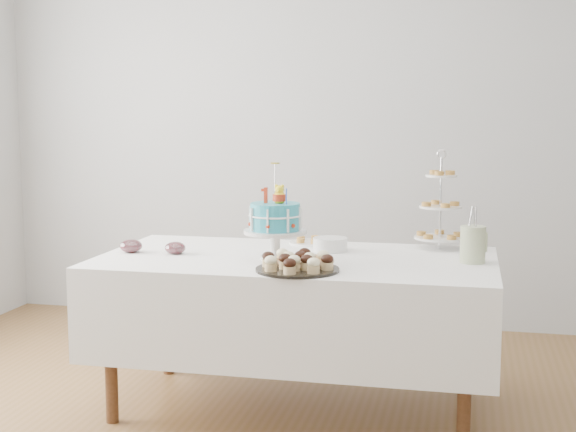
% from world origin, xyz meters
% --- Properties ---
extents(floor, '(5.00, 5.00, 0.00)m').
position_xyz_m(floor, '(0.00, 0.00, 0.00)').
color(floor, brown).
rests_on(floor, ground).
extents(walls, '(5.04, 4.04, 2.70)m').
position_xyz_m(walls, '(0.00, 0.00, 1.35)').
color(walls, '#A3A6A8').
rests_on(walls, floor).
extents(table, '(1.92, 1.02, 0.77)m').
position_xyz_m(table, '(0.00, 0.30, 0.54)').
color(table, white).
rests_on(table, floor).
extents(birthday_cake, '(0.30, 0.30, 0.46)m').
position_xyz_m(birthday_cake, '(-0.09, 0.22, 0.90)').
color(birthday_cake, white).
rests_on(birthday_cake, table).
extents(cupcake_tray, '(0.38, 0.38, 0.09)m').
position_xyz_m(cupcake_tray, '(0.08, -0.04, 0.81)').
color(cupcake_tray, black).
rests_on(cupcake_tray, table).
extents(pie, '(0.27, 0.27, 0.04)m').
position_xyz_m(pie, '(0.09, 0.04, 0.79)').
color(pie, tan).
rests_on(pie, table).
extents(tiered_stand, '(0.26, 0.26, 0.51)m').
position_xyz_m(tiered_stand, '(0.67, 0.70, 0.98)').
color(tiered_stand, silver).
rests_on(tiered_stand, table).
extents(plate_stack, '(0.18, 0.18, 0.07)m').
position_xyz_m(plate_stack, '(0.13, 0.50, 0.80)').
color(plate_stack, white).
rests_on(plate_stack, table).
extents(pastry_plate, '(0.23, 0.23, 0.03)m').
position_xyz_m(pastry_plate, '(-0.01, 0.70, 0.79)').
color(pastry_plate, white).
rests_on(pastry_plate, table).
extents(jam_bowl_a, '(0.10, 0.10, 0.06)m').
position_xyz_m(jam_bowl_a, '(-0.61, 0.25, 0.80)').
color(jam_bowl_a, silver).
rests_on(jam_bowl_a, table).
extents(jam_bowl_b, '(0.11, 0.11, 0.07)m').
position_xyz_m(jam_bowl_b, '(-0.84, 0.24, 0.80)').
color(jam_bowl_b, silver).
rests_on(jam_bowl_b, table).
extents(utensil_pitcher, '(0.13, 0.12, 0.27)m').
position_xyz_m(utensil_pitcher, '(0.84, 0.33, 0.86)').
color(utensil_pitcher, beige).
rests_on(utensil_pitcher, table).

